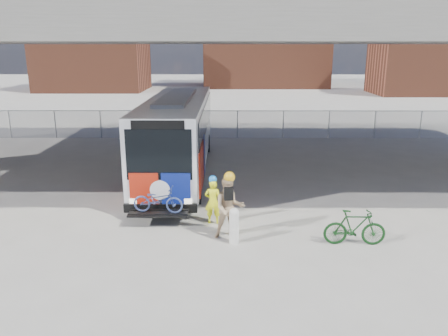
{
  "coord_description": "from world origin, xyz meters",
  "views": [
    {
      "loc": [
        0.29,
        -16.35,
        5.86
      ],
      "look_at": [
        0.19,
        -1.09,
        1.6
      ],
      "focal_mm": 35.0,
      "sensor_mm": 36.0,
      "label": 1
    }
  ],
  "objects_px": {
    "bus": "(178,129)",
    "cyclist_hivis": "(213,200)",
    "bollard": "(234,225)",
    "cyclist_tan": "(229,207)",
    "bike_parked": "(355,228)"
  },
  "relations": [
    {
      "from": "bollard",
      "to": "cyclist_hivis",
      "type": "bearing_deg",
      "value": 113.56
    },
    {
      "from": "cyclist_hivis",
      "to": "bike_parked",
      "type": "relative_size",
      "value": 0.91
    },
    {
      "from": "cyclist_hivis",
      "to": "bollard",
      "type": "bearing_deg",
      "value": 116.97
    },
    {
      "from": "bollard",
      "to": "cyclist_tan",
      "type": "relative_size",
      "value": 0.53
    },
    {
      "from": "cyclist_tan",
      "to": "bollard",
      "type": "bearing_deg",
      "value": -78.8
    },
    {
      "from": "cyclist_hivis",
      "to": "bike_parked",
      "type": "xyz_separation_m",
      "value": [
        4.35,
        -1.68,
        -0.26
      ]
    },
    {
      "from": "cyclist_hivis",
      "to": "bike_parked",
      "type": "height_order",
      "value": "cyclist_hivis"
    },
    {
      "from": "cyclist_tan",
      "to": "bike_parked",
      "type": "relative_size",
      "value": 1.16
    },
    {
      "from": "cyclist_hivis",
      "to": "cyclist_tan",
      "type": "relative_size",
      "value": 0.78
    },
    {
      "from": "bike_parked",
      "to": "cyclist_hivis",
      "type": "bearing_deg",
      "value": 70.91
    },
    {
      "from": "bus",
      "to": "bike_parked",
      "type": "bearing_deg",
      "value": -52.35
    },
    {
      "from": "bus",
      "to": "cyclist_tan",
      "type": "relative_size",
      "value": 5.94
    },
    {
      "from": "bike_parked",
      "to": "bollard",
      "type": "bearing_deg",
      "value": 90.68
    },
    {
      "from": "bollard",
      "to": "cyclist_tan",
      "type": "height_order",
      "value": "cyclist_tan"
    },
    {
      "from": "bus",
      "to": "cyclist_hivis",
      "type": "height_order",
      "value": "bus"
    }
  ]
}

